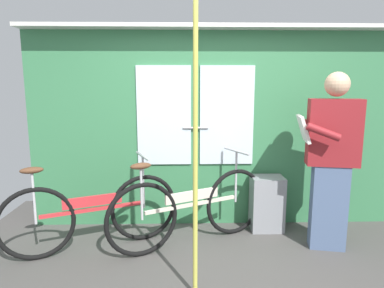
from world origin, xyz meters
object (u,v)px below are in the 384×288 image
trash_bin_by_wall (267,203)px  bicycle_leaning_behind (92,213)px  handrail_pole (195,157)px  passenger_reading_newspaper (331,158)px  bicycle_near_door (191,208)px

trash_bin_by_wall → bicycle_leaning_behind: bearing=-167.0°
bicycle_leaning_behind → handrail_pole: (0.98, -0.78, 0.72)m
passenger_reading_newspaper → handrail_pole: (-1.33, -0.76, 0.18)m
bicycle_near_door → handrail_pole: (0.01, -0.86, 0.71)m
bicycle_near_door → handrail_pole: size_ratio=0.74×
handrail_pole → passenger_reading_newspaper: bearing=29.6°
bicycle_leaning_behind → trash_bin_by_wall: (1.83, 0.42, -0.07)m
passenger_reading_newspaper → trash_bin_by_wall: bearing=-30.7°
passenger_reading_newspaper → bicycle_leaning_behind: bearing=10.7°
bicycle_leaning_behind → passenger_reading_newspaper: size_ratio=0.93×
bicycle_near_door → passenger_reading_newspaper: bearing=-30.9°
bicycle_near_door → trash_bin_by_wall: size_ratio=2.65×
bicycle_leaning_behind → passenger_reading_newspaper: 2.38m
trash_bin_by_wall → handrail_pole: handrail_pole is taller
bicycle_leaning_behind → trash_bin_by_wall: bicycle_leaning_behind is taller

